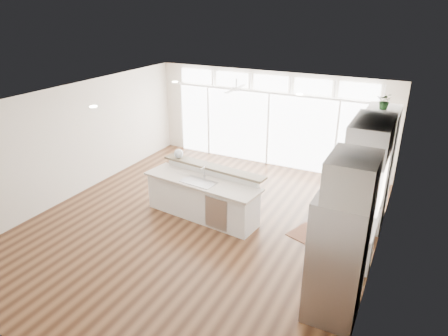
% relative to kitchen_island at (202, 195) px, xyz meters
% --- Properties ---
extents(floor, '(7.00, 8.00, 0.02)m').
position_rel_kitchen_island_xyz_m(floor, '(0.15, -0.33, -0.54)').
color(floor, '#3A2012').
rests_on(floor, ground).
extents(ceiling, '(7.00, 8.00, 0.02)m').
position_rel_kitchen_island_xyz_m(ceiling, '(0.15, -0.33, 2.17)').
color(ceiling, white).
rests_on(ceiling, wall_back).
extents(wall_back, '(7.00, 0.04, 2.70)m').
position_rel_kitchen_island_xyz_m(wall_back, '(0.15, 3.67, 0.82)').
color(wall_back, beige).
rests_on(wall_back, floor).
extents(wall_front, '(7.00, 0.04, 2.70)m').
position_rel_kitchen_island_xyz_m(wall_front, '(0.15, -4.33, 0.82)').
color(wall_front, beige).
rests_on(wall_front, floor).
extents(wall_left, '(0.04, 8.00, 2.70)m').
position_rel_kitchen_island_xyz_m(wall_left, '(-3.35, -0.33, 0.82)').
color(wall_left, beige).
rests_on(wall_left, floor).
extents(wall_right, '(0.04, 8.00, 2.70)m').
position_rel_kitchen_island_xyz_m(wall_right, '(3.65, -0.33, 0.82)').
color(wall_right, beige).
rests_on(wall_right, floor).
extents(glass_wall, '(5.80, 0.06, 2.08)m').
position_rel_kitchen_island_xyz_m(glass_wall, '(0.15, 3.61, 0.52)').
color(glass_wall, white).
rests_on(glass_wall, wall_back).
extents(transom_row, '(5.90, 0.06, 0.40)m').
position_rel_kitchen_island_xyz_m(transom_row, '(0.15, 3.61, 1.85)').
color(transom_row, white).
rests_on(transom_row, wall_back).
extents(desk_window, '(0.04, 0.85, 0.85)m').
position_rel_kitchen_island_xyz_m(desk_window, '(3.61, -0.03, 1.02)').
color(desk_window, silver).
rests_on(desk_window, wall_right).
extents(ceiling_fan, '(1.16, 1.16, 0.32)m').
position_rel_kitchen_island_xyz_m(ceiling_fan, '(-0.35, 2.47, 1.95)').
color(ceiling_fan, white).
rests_on(ceiling_fan, ceiling).
extents(recessed_lights, '(3.40, 3.00, 0.02)m').
position_rel_kitchen_island_xyz_m(recessed_lights, '(0.15, -0.13, 2.15)').
color(recessed_lights, white).
rests_on(recessed_lights, ceiling).
extents(oven_cabinet, '(0.64, 1.20, 2.50)m').
position_rel_kitchen_island_xyz_m(oven_cabinet, '(3.32, 1.47, 0.72)').
color(oven_cabinet, white).
rests_on(oven_cabinet, floor).
extents(desk_nook, '(0.72, 1.30, 0.76)m').
position_rel_kitchen_island_xyz_m(desk_nook, '(3.28, -0.03, -0.15)').
color(desk_nook, white).
rests_on(desk_nook, floor).
extents(upper_cabinets, '(0.64, 1.30, 0.64)m').
position_rel_kitchen_island_xyz_m(upper_cabinets, '(3.32, -0.03, 1.82)').
color(upper_cabinets, white).
rests_on(upper_cabinets, wall_right).
extents(refrigerator, '(0.76, 0.90, 2.00)m').
position_rel_kitchen_island_xyz_m(refrigerator, '(3.26, -1.68, 0.47)').
color(refrigerator, '#A8A8AC').
rests_on(refrigerator, floor).
extents(fridge_cabinet, '(0.64, 0.90, 0.60)m').
position_rel_kitchen_island_xyz_m(fridge_cabinet, '(3.32, -1.68, 1.77)').
color(fridge_cabinet, white).
rests_on(fridge_cabinet, wall_right).
extents(framed_photos, '(0.06, 0.22, 0.80)m').
position_rel_kitchen_island_xyz_m(framed_photos, '(3.61, 0.59, 0.87)').
color(framed_photos, black).
rests_on(framed_photos, wall_right).
extents(kitchen_island, '(2.78, 1.31, 1.07)m').
position_rel_kitchen_island_xyz_m(kitchen_island, '(0.00, 0.00, 0.00)').
color(kitchen_island, white).
rests_on(kitchen_island, floor).
extents(rug, '(1.14, 0.98, 0.01)m').
position_rel_kitchen_island_xyz_m(rug, '(2.48, 0.27, -0.53)').
color(rug, '#3B1D13').
rests_on(rug, floor).
extents(office_chair, '(0.51, 0.48, 0.93)m').
position_rel_kitchen_island_xyz_m(office_chair, '(2.73, 0.45, -0.07)').
color(office_chair, black).
rests_on(office_chair, floor).
extents(fishbowl, '(0.23, 0.23, 0.22)m').
position_rel_kitchen_island_xyz_m(fishbowl, '(-0.90, 0.50, 0.64)').
color(fishbowl, silver).
rests_on(fishbowl, kitchen_island).
extents(monitor, '(0.13, 0.53, 0.44)m').
position_rel_kitchen_island_xyz_m(monitor, '(3.20, -0.03, 0.45)').
color(monitor, black).
rests_on(monitor, desk_nook).
extents(keyboard, '(0.13, 0.34, 0.02)m').
position_rel_kitchen_island_xyz_m(keyboard, '(3.03, -0.03, 0.23)').
color(keyboard, white).
rests_on(keyboard, desk_nook).
extents(potted_plant, '(0.34, 0.37, 0.26)m').
position_rel_kitchen_island_xyz_m(potted_plant, '(3.32, 1.47, 2.09)').
color(potted_plant, '#244F22').
rests_on(potted_plant, oven_cabinet).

